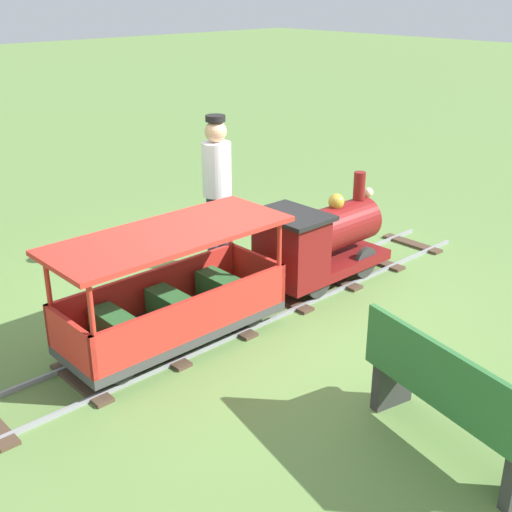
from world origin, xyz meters
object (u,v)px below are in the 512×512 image
Objects in this scene: conductor_person at (217,181)px; locomotive at (318,240)px; passenger_car at (173,299)px; park_bench at (450,397)px.

locomotive is at bearing 22.41° from conductor_person.
locomotive is 0.72× the size of passenger_car.
conductor_person reaches higher than passenger_car.
locomotive is 1.07× the size of park_bench.
passenger_car is at bearing -90.00° from locomotive.
locomotive is 1.76m from passenger_car.
locomotive is 1.21m from conductor_person.
locomotive reaches higher than park_bench.
conductor_person is (-1.03, -0.43, 0.47)m from locomotive.
passenger_car reaches higher than park_bench.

